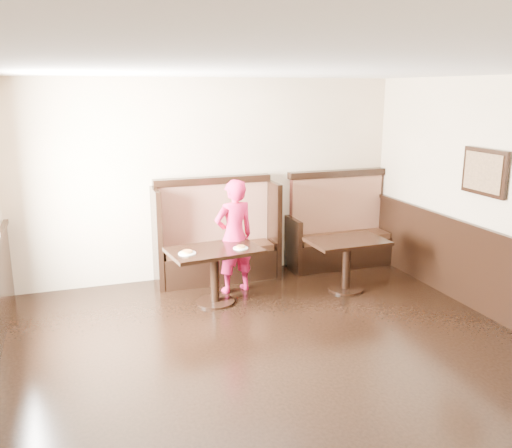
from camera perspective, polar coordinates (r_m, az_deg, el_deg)
name	(u,v)px	position (r m, az deg, el deg)	size (l,w,h in m)	color
ground	(313,397)	(5.06, 6.07, -17.62)	(7.00, 7.00, 0.00)	black
room_shell	(271,319)	(4.87, 1.62, -9.94)	(7.00, 7.00, 7.00)	beige
booth_main	(216,243)	(7.71, -4.22, -1.96)	(1.75, 0.72, 1.45)	black
booth_neighbor	(339,234)	(8.41, 8.73, -1.06)	(1.65, 0.72, 1.45)	black
table_main	(215,262)	(6.80, -4.39, -3.98)	(1.20, 0.84, 0.72)	black
table_neighbor	(347,253)	(7.33, 9.55, -2.99)	(1.03, 0.69, 0.70)	black
child	(234,236)	(7.14, -2.31, -1.31)	(0.55, 0.36, 1.52)	#D5164E
pizza_plate_left	(187,253)	(6.58, -7.25, -3.00)	(0.22, 0.22, 0.04)	white
pizza_plate_right	(241,247)	(6.75, -1.63, -2.48)	(0.19, 0.19, 0.03)	white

